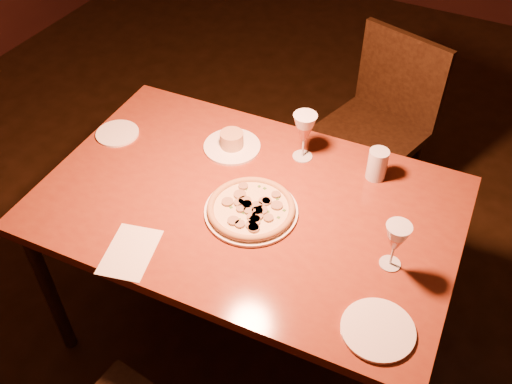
% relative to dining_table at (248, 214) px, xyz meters
% --- Properties ---
extents(floor, '(7.00, 7.00, 0.00)m').
position_rel_dining_table_xyz_m(floor, '(0.18, 0.05, -0.74)').
color(floor, black).
rests_on(floor, ground).
extents(dining_table, '(1.56, 1.05, 0.81)m').
position_rel_dining_table_xyz_m(dining_table, '(0.00, 0.00, 0.00)').
color(dining_table, maroon).
rests_on(dining_table, floor).
extents(chair_far, '(0.59, 0.59, 0.98)m').
position_rel_dining_table_xyz_m(chair_far, '(0.20, 1.04, -0.19)').
color(chair_far, black).
rests_on(chair_far, floor).
extents(pizza_plate, '(0.34, 0.34, 0.04)m').
position_rel_dining_table_xyz_m(pizza_plate, '(0.04, -0.05, 0.09)').
color(pizza_plate, white).
rests_on(pizza_plate, dining_table).
extents(ramekin_saucer, '(0.23, 0.23, 0.07)m').
position_rel_dining_table_xyz_m(ramekin_saucer, '(-0.20, 0.24, 0.10)').
color(ramekin_saucer, white).
rests_on(ramekin_saucer, dining_table).
extents(wine_glass_far, '(0.09, 0.09, 0.20)m').
position_rel_dining_table_xyz_m(wine_glass_far, '(0.08, 0.32, 0.17)').
color(wine_glass_far, '#BE684F').
rests_on(wine_glass_far, dining_table).
extents(wine_glass_right, '(0.08, 0.08, 0.18)m').
position_rel_dining_table_xyz_m(wine_glass_right, '(0.55, -0.04, 0.16)').
color(wine_glass_right, '#BE684F').
rests_on(wine_glass_right, dining_table).
extents(water_tumbler, '(0.08, 0.08, 0.13)m').
position_rel_dining_table_xyz_m(water_tumbler, '(0.37, 0.34, 0.13)').
color(water_tumbler, silver).
rests_on(water_tumbler, dining_table).
extents(side_plate_left, '(0.18, 0.18, 0.01)m').
position_rel_dining_table_xyz_m(side_plate_left, '(-0.67, 0.10, 0.08)').
color(side_plate_left, white).
rests_on(side_plate_left, dining_table).
extents(side_plate_near, '(0.22, 0.22, 0.01)m').
position_rel_dining_table_xyz_m(side_plate_near, '(0.60, -0.31, 0.08)').
color(side_plate_near, white).
rests_on(side_plate_near, dining_table).
extents(menu_card, '(0.21, 0.26, 0.00)m').
position_rel_dining_table_xyz_m(menu_card, '(-0.24, -0.40, 0.07)').
color(menu_card, white).
rests_on(menu_card, dining_table).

